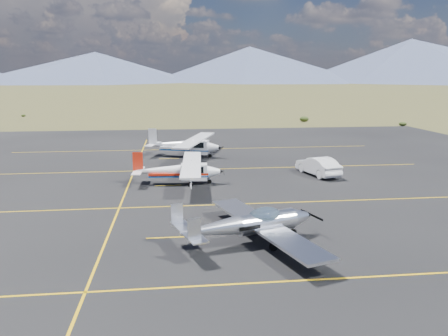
# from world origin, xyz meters

# --- Properties ---
(ground) EXTENTS (1600.00, 1600.00, 0.00)m
(ground) POSITION_xyz_m (0.00, 0.00, 0.00)
(ground) COLOR #383D1C
(ground) RESTS_ON ground
(apron) EXTENTS (72.00, 72.00, 0.02)m
(apron) POSITION_xyz_m (0.00, 7.00, 0.00)
(apron) COLOR black
(apron) RESTS_ON ground
(aircraft_low_wing) EXTENTS (7.23, 9.80, 2.14)m
(aircraft_low_wing) POSITION_xyz_m (1.26, -4.76, 1.02)
(aircraft_low_wing) COLOR silver
(aircraft_low_wing) RESTS_ON apron
(aircraft_cessna) EXTENTS (6.01, 10.02, 2.53)m
(aircraft_cessna) POSITION_xyz_m (-2.16, 7.81, 1.13)
(aircraft_cessna) COLOR white
(aircraft_cessna) RESTS_ON apron
(aircraft_plain) EXTENTS (7.62, 11.10, 2.84)m
(aircraft_plain) POSITION_xyz_m (-1.38, 19.31, 1.26)
(aircraft_plain) COLOR white
(aircraft_plain) RESTS_ON apron
(sedan) EXTENTS (2.78, 5.00, 1.56)m
(sedan) POSITION_xyz_m (9.49, 9.66, 0.79)
(sedan) COLOR white
(sedan) RESTS_ON apron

